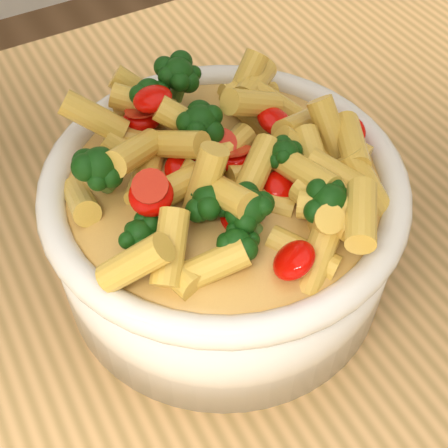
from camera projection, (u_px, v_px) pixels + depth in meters
table at (235, 391)px, 0.51m from camera, size 1.20×0.80×0.90m
serving_bowl at (224, 223)px, 0.43m from camera, size 0.24×0.24×0.10m
pasta_salad at (224, 156)px, 0.38m from camera, size 0.19×0.19×0.04m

